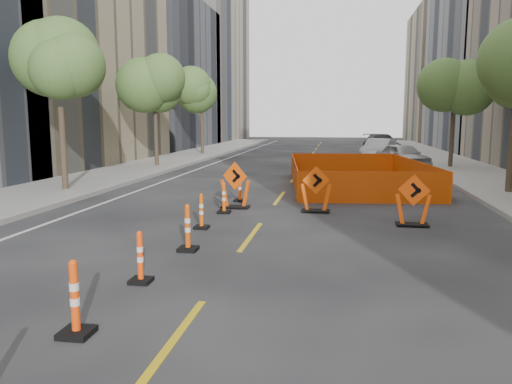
% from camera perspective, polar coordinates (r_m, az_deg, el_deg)
% --- Properties ---
extents(ground_plane, '(140.00, 140.00, 0.00)m').
position_cam_1_polar(ground_plane, '(8.55, -5.26, -11.23)').
color(ground_plane, black).
extents(sidewalk_left, '(4.00, 90.00, 0.15)m').
position_cam_1_polar(sidewalk_left, '(22.84, -19.71, 0.90)').
color(sidewalk_left, gray).
rests_on(sidewalk_left, ground).
extents(bld_left_d, '(12.00, 16.00, 14.00)m').
position_cam_1_polar(bld_left_d, '(50.87, -13.02, 12.87)').
color(bld_left_d, '#4C4C51').
rests_on(bld_left_d, ground).
extents(bld_left_e, '(12.00, 20.00, 20.00)m').
position_cam_1_polar(bld_left_e, '(66.57, -7.59, 14.50)').
color(bld_left_e, gray).
rests_on(bld_left_e, ground).
extents(bld_right_e, '(12.00, 14.00, 16.00)m').
position_cam_1_polar(bld_right_e, '(68.24, 22.49, 12.11)').
color(bld_right_e, tan).
rests_on(bld_right_e, ground).
extents(tree_l_b, '(2.80, 2.80, 5.95)m').
position_cam_1_polar(tree_l_b, '(20.70, -21.58, 12.43)').
color(tree_l_b, '#382B1E').
rests_on(tree_l_b, ground).
extents(tree_l_c, '(2.80, 2.80, 5.95)m').
position_cam_1_polar(tree_l_c, '(29.73, -11.50, 11.45)').
color(tree_l_c, '#382B1E').
rests_on(tree_l_c, ground).
extents(tree_l_d, '(2.80, 2.80, 5.95)m').
position_cam_1_polar(tree_l_d, '(39.24, -6.23, 10.79)').
color(tree_l_d, '#382B1E').
rests_on(tree_l_d, ground).
extents(tree_r_c, '(2.80, 2.80, 5.95)m').
position_cam_1_polar(tree_r_c, '(30.50, 21.75, 10.95)').
color(tree_r_c, '#382B1E').
rests_on(tree_r_c, ground).
extents(channelizer_1, '(0.41, 0.41, 1.05)m').
position_cam_1_polar(channelizer_1, '(7.13, -20.01, -11.32)').
color(channelizer_1, '#F3410A').
rests_on(channelizer_1, ground).
extents(channelizer_2, '(0.37, 0.37, 0.93)m').
position_cam_1_polar(channelizer_2, '(9.03, -13.10, -7.25)').
color(channelizer_2, '#FF420A').
rests_on(channelizer_2, ground).
extents(channelizer_3, '(0.41, 0.41, 1.04)m').
position_cam_1_polar(channelizer_3, '(10.96, -7.82, -4.05)').
color(channelizer_3, '#D54908').
rests_on(channelizer_3, ground).
extents(channelizer_4, '(0.37, 0.37, 0.93)m').
position_cam_1_polar(channelizer_4, '(13.12, -6.26, -2.18)').
color(channelizer_4, '#D95209').
rests_on(channelizer_4, ground).
extents(channelizer_5, '(0.38, 0.38, 0.96)m').
position_cam_1_polar(channelizer_5, '(15.19, -3.69, -0.65)').
color(channelizer_5, '#E84D09').
rests_on(channelizer_5, ground).
extents(channelizer_6, '(0.40, 0.40, 1.01)m').
position_cam_1_polar(channelizer_6, '(17.30, -1.87, 0.56)').
color(channelizer_6, '#D83E09').
rests_on(channelizer_6, ground).
extents(chevron_sign_left, '(1.15, 0.92, 1.49)m').
position_cam_1_polar(chevron_sign_left, '(15.99, -2.39, 0.79)').
color(chevron_sign_left, '#E34C09').
rests_on(chevron_sign_left, ground).
extents(chevron_sign_center, '(1.09, 0.85, 1.43)m').
position_cam_1_polar(chevron_sign_center, '(15.41, 6.86, 0.31)').
color(chevron_sign_center, '#E14B09').
rests_on(chevron_sign_center, ground).
extents(chevron_sign_right, '(1.07, 0.85, 1.40)m').
position_cam_1_polar(chevron_sign_right, '(13.96, 17.54, -0.91)').
color(chevron_sign_right, '#FF4D0A').
rests_on(chevron_sign_right, ground).
extents(safety_fence, '(6.12, 9.30, 1.09)m').
position_cam_1_polar(safety_fence, '(21.61, 11.24, 2.09)').
color(safety_fence, '#DE550B').
rests_on(safety_fence, ground).
extents(parked_car_near, '(3.18, 4.53, 1.43)m').
position_cam_1_polar(parked_car_near, '(30.26, 16.43, 4.00)').
color(parked_car_near, '#B6B6B8').
rests_on(parked_car_near, ground).
extents(parked_car_mid, '(2.90, 4.80, 1.49)m').
position_cam_1_polar(parked_car_mid, '(35.09, 13.87, 4.71)').
color(parked_car_mid, '#B7B6BC').
rests_on(parked_car_mid, ground).
extents(parked_car_far, '(3.15, 5.75, 1.58)m').
position_cam_1_polar(parked_car_far, '(43.29, 14.14, 5.41)').
color(parked_car_far, black).
rests_on(parked_car_far, ground).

